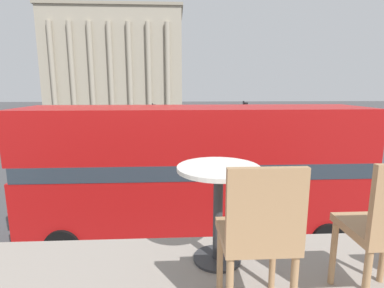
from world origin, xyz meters
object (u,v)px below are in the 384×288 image
Objects in this scene: traffic_light_mid at (244,121)px; pedestrian_grey at (247,127)px; car_maroon at (105,130)px; traffic_light_near at (286,141)px; pedestrian_red at (108,130)px; double_decker_bus at (195,168)px; plaza_building_left at (117,62)px; traffic_light_far at (154,116)px; car_white at (237,144)px; cafe_chair_0 at (259,233)px; cafe_dining_table at (218,192)px.

pedestrian_grey is at bearing 74.80° from traffic_light_mid.
pedestrian_grey is at bearing -172.42° from car_maroon.
pedestrian_red is (-11.27, 16.56, -1.81)m from traffic_light_near.
traffic_light_mid is (-0.02, 8.02, -0.09)m from traffic_light_near.
plaza_building_left reaches higher than double_decker_bus.
traffic_light_mid is 10.14m from traffic_light_far.
pedestrian_red is (-4.46, 1.02, -1.38)m from traffic_light_far.
pedestrian_red is (-7.15, 19.74, -1.52)m from double_decker_bus.
plaza_building_left is at bearing -52.58° from car_white.
cafe_chair_0 reaches higher than car_white.
cafe_chair_0 reaches higher than cafe_dining_table.
pedestrian_red reaches higher than car_maroon.
cafe_dining_table is at bearing 117.24° from car_maroon.
pedestrian_red is at bearing 167.14° from traffic_light_far.
cafe_chair_0 is at bearing -84.53° from traffic_light_far.
car_white is at bearing 79.01° from double_decker_bus.
pedestrian_grey is 13.60m from pedestrian_red.
cafe_chair_0 is 60.93m from plaza_building_left.
plaza_building_left reaches higher than traffic_light_far.
traffic_light_near is at bearing 105.64° from car_white.
traffic_light_mid is 15.52m from car_maroon.
pedestrian_grey is at bearing 75.99° from cafe_dining_table.
traffic_light_mid is (4.10, 11.20, 0.19)m from double_decker_bus.
traffic_light_near is at bearing -66.32° from traffic_light_far.
double_decker_bus is 18.92m from traffic_light_far.
cafe_dining_table reaches higher than traffic_light_far.
double_decker_bus is at bearing -76.88° from plaza_building_left.
car_white is at bearing 84.78° from cafe_chair_0.
traffic_light_mid is 14.23m from pedestrian_red.
plaza_building_left is 44.21m from traffic_light_mid.
traffic_light_near is 10.05m from car_white.
traffic_light_far is at bearing -74.16° from plaza_building_left.
plaza_building_left reaches higher than cafe_dining_table.
double_decker_bus reaches higher than car_maroon.
car_white is at bearing -175.59° from pedestrian_grey.
traffic_light_mid is at bearing 108.13° from car_white.
traffic_light_near is 1.04× the size of traffic_light_mid.
pedestrian_grey reaches higher than car_maroon.
pedestrian_grey is (9.14, 1.11, -1.25)m from traffic_light_far.
pedestrian_grey is (14.18, -1.22, 0.33)m from car_maroon.
traffic_light_near is 1.00× the size of car_maroon.
traffic_light_near is 16.98m from traffic_light_far.
plaza_building_left is (-11.76, 58.93, 5.41)m from cafe_dining_table.
plaza_building_left is 51.66m from traffic_light_near.
double_decker_bus is 2.51× the size of car_maroon.
pedestrian_red is at bearing -81.28° from plaza_building_left.
cafe_chair_0 reaches higher than traffic_light_far.
cafe_chair_0 is 0.51× the size of pedestrian_grey.
traffic_light_far is (-2.40, 25.91, -1.96)m from cafe_dining_table.
cafe_dining_table is 0.80× the size of cafe_chair_0.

